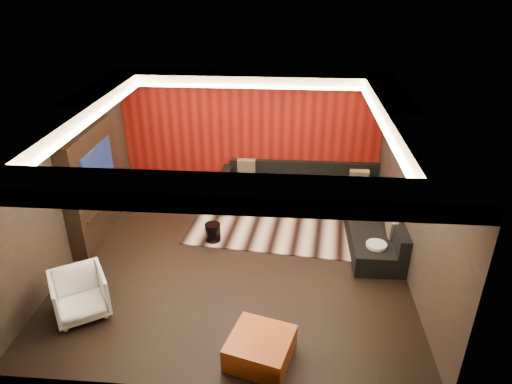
# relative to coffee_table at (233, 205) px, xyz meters

# --- Properties ---
(floor) EXTENTS (6.00, 6.00, 0.02)m
(floor) POSITION_rel_coffee_table_xyz_m (0.30, -1.79, -0.13)
(floor) COLOR black
(floor) RESTS_ON ground
(ceiling) EXTENTS (6.00, 6.00, 0.02)m
(ceiling) POSITION_rel_coffee_table_xyz_m (0.30, -1.79, 2.69)
(ceiling) COLOR silver
(ceiling) RESTS_ON ground
(wall_back) EXTENTS (6.00, 0.02, 2.80)m
(wall_back) POSITION_rel_coffee_table_xyz_m (0.30, 1.22, 1.28)
(wall_back) COLOR black
(wall_back) RESTS_ON ground
(wall_left) EXTENTS (0.02, 6.00, 2.80)m
(wall_left) POSITION_rel_coffee_table_xyz_m (-2.71, -1.79, 1.28)
(wall_left) COLOR black
(wall_left) RESTS_ON ground
(wall_right) EXTENTS (0.02, 6.00, 2.80)m
(wall_right) POSITION_rel_coffee_table_xyz_m (3.31, -1.79, 1.28)
(wall_right) COLOR black
(wall_right) RESTS_ON ground
(red_feature_wall) EXTENTS (5.98, 0.05, 2.78)m
(red_feature_wall) POSITION_rel_coffee_table_xyz_m (0.30, 1.18, 1.28)
(red_feature_wall) COLOR #6B0C0A
(red_feature_wall) RESTS_ON ground
(soffit_back) EXTENTS (6.00, 0.60, 0.22)m
(soffit_back) POSITION_rel_coffee_table_xyz_m (0.30, 0.91, 2.57)
(soffit_back) COLOR silver
(soffit_back) RESTS_ON ground
(soffit_front) EXTENTS (6.00, 0.60, 0.22)m
(soffit_front) POSITION_rel_coffee_table_xyz_m (0.30, -4.49, 2.57)
(soffit_front) COLOR silver
(soffit_front) RESTS_ON ground
(soffit_left) EXTENTS (0.60, 4.80, 0.22)m
(soffit_left) POSITION_rel_coffee_table_xyz_m (-2.40, -1.79, 2.57)
(soffit_left) COLOR silver
(soffit_left) RESTS_ON ground
(soffit_right) EXTENTS (0.60, 4.80, 0.22)m
(soffit_right) POSITION_rel_coffee_table_xyz_m (3.00, -1.79, 2.57)
(soffit_right) COLOR silver
(soffit_right) RESTS_ON ground
(cove_back) EXTENTS (4.80, 0.08, 0.04)m
(cove_back) POSITION_rel_coffee_table_xyz_m (0.30, 0.57, 2.48)
(cove_back) COLOR #FFD899
(cove_back) RESTS_ON ground
(cove_front) EXTENTS (4.80, 0.08, 0.04)m
(cove_front) POSITION_rel_coffee_table_xyz_m (0.30, -4.15, 2.48)
(cove_front) COLOR #FFD899
(cove_front) RESTS_ON ground
(cove_left) EXTENTS (0.08, 4.80, 0.04)m
(cove_left) POSITION_rel_coffee_table_xyz_m (-2.06, -1.79, 2.48)
(cove_left) COLOR #FFD899
(cove_left) RESTS_ON ground
(cove_right) EXTENTS (0.08, 4.80, 0.04)m
(cove_right) POSITION_rel_coffee_table_xyz_m (2.66, -1.79, 2.48)
(cove_right) COLOR #FFD899
(cove_right) RESTS_ON ground
(tv_surround) EXTENTS (0.30, 2.00, 2.20)m
(tv_surround) POSITION_rel_coffee_table_xyz_m (-2.55, -1.19, 0.98)
(tv_surround) COLOR black
(tv_surround) RESTS_ON ground
(tv_screen) EXTENTS (0.04, 1.30, 0.80)m
(tv_screen) POSITION_rel_coffee_table_xyz_m (-2.39, -1.19, 1.33)
(tv_screen) COLOR black
(tv_screen) RESTS_ON ground
(tv_shelf) EXTENTS (0.04, 1.60, 0.04)m
(tv_shelf) POSITION_rel_coffee_table_xyz_m (-2.39, -1.19, 0.58)
(tv_shelf) COLOR black
(tv_shelf) RESTS_ON ground
(rug) EXTENTS (4.28, 3.39, 0.02)m
(rug) POSITION_rel_coffee_table_xyz_m (1.26, -0.19, -0.11)
(rug) COLOR beige
(rug) RESTS_ON floor
(coffee_table) EXTENTS (1.41, 1.41, 0.19)m
(coffee_table) POSITION_rel_coffee_table_xyz_m (0.00, 0.00, 0.00)
(coffee_table) COLOR black
(coffee_table) RESTS_ON rug
(drum_stool) EXTENTS (0.39, 0.39, 0.36)m
(drum_stool) POSITION_rel_coffee_table_xyz_m (-0.24, -1.31, 0.08)
(drum_stool) COLOR black
(drum_stool) RESTS_ON rug
(striped_pouf) EXTENTS (0.69, 0.69, 0.34)m
(striped_pouf) POSITION_rel_coffee_table_xyz_m (-0.49, 0.03, 0.07)
(striped_pouf) COLOR beige
(striped_pouf) RESTS_ON rug
(white_side_table) EXTENTS (0.47, 0.47, 0.46)m
(white_side_table) POSITION_rel_coffee_table_xyz_m (2.80, -1.87, 0.11)
(white_side_table) COLOR silver
(white_side_table) RESTS_ON floor
(orange_ottoman) EXTENTS (1.02, 1.02, 0.37)m
(orange_ottoman) POSITION_rel_coffee_table_xyz_m (0.90, -4.21, 0.07)
(orange_ottoman) COLOR #A64A15
(orange_ottoman) RESTS_ON floor
(armchair) EXTENTS (1.07, 1.08, 0.72)m
(armchair) POSITION_rel_coffee_table_xyz_m (-1.93, -3.52, 0.24)
(armchair) COLOR white
(armchair) RESTS_ON floor
(sectional_sofa) EXTENTS (3.65, 3.50, 0.75)m
(sectional_sofa) POSITION_rel_coffee_table_xyz_m (2.03, 0.08, 0.15)
(sectional_sofa) COLOR black
(sectional_sofa) RESTS_ON floor
(throw_pillows) EXTENTS (3.17, 2.76, 0.50)m
(throw_pillows) POSITION_rel_coffee_table_xyz_m (2.24, -0.11, 0.50)
(throw_pillows) COLOR tan
(throw_pillows) RESTS_ON sectional_sofa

